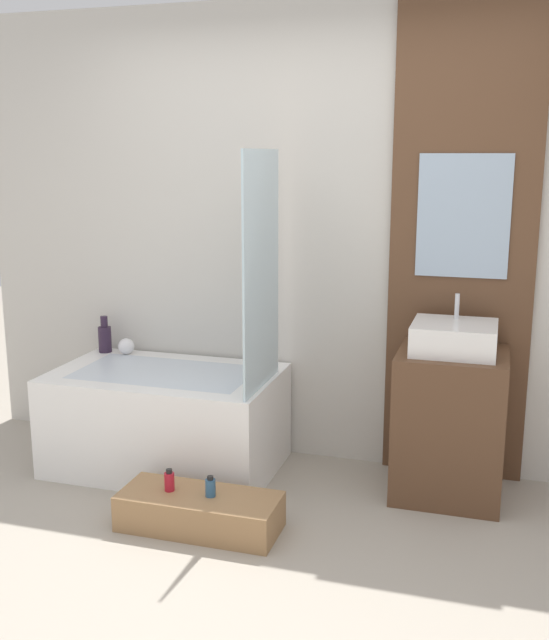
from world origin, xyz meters
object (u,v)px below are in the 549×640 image
object	(u,v)px
wooden_step_bench	(200,511)
vase_round_light	(126,346)
sink	(454,338)
vase_tall_dark	(105,337)
bathtub	(166,419)
bottle_soap_primary	(169,481)
bottle_soap_secondary	(210,487)

from	to	relation	value
wooden_step_bench	vase_round_light	size ratio (longest dim) A/B	7.88
wooden_step_bench	sink	size ratio (longest dim) A/B	1.84
sink	vase_tall_dark	bearing A→B (deg)	174.90
wooden_step_bench	vase_round_light	world-z (taller)	vase_round_light
vase_round_light	bathtub	bearing A→B (deg)	-36.30
bathtub	sink	distance (m)	1.68
sink	vase_round_light	xyz separation A→B (m)	(-1.97, 0.18, -0.24)
wooden_step_bench	bottle_soap_primary	distance (m)	0.21
sink	bottle_soap_secondary	size ratio (longest dim) A/B	4.11
bathtub	wooden_step_bench	xyz separation A→B (m)	(0.46, -0.63, -0.20)
sink	vase_round_light	distance (m)	1.99
bottle_soap_secondary	vase_tall_dark	bearing A→B (deg)	138.83
vase_tall_dark	bottle_soap_primary	xyz separation A→B (m)	(0.85, -0.93, -0.43)
bathtub	wooden_step_bench	size ratio (longest dim) A/B	1.63
bathtub	sink	bearing A→B (deg)	3.95
vase_round_light	wooden_step_bench	bearing A→B (deg)	-47.12
wooden_step_bench	vase_round_light	bearing A→B (deg)	132.88
vase_tall_dark	wooden_step_bench	bearing A→B (deg)	-42.77
bottle_soap_primary	bottle_soap_secondary	bearing A→B (deg)	0.00
vase_tall_dark	bottle_soap_primary	distance (m)	1.34
bathtub	bottle_soap_primary	distance (m)	0.71
sink	bottle_soap_secondary	xyz separation A→B (m)	(-1.05, -0.74, -0.63)
sink	vase_round_light	size ratio (longest dim) A/B	4.29
bathtub	wooden_step_bench	world-z (taller)	bathtub
bathtub	wooden_step_bench	distance (m)	0.81
vase_round_light	bottle_soap_secondary	bearing A→B (deg)	-45.25
bottle_soap_primary	bottle_soap_secondary	world-z (taller)	bottle_soap_primary
vase_tall_dark	bottle_soap_primary	world-z (taller)	vase_tall_dark
wooden_step_bench	sink	distance (m)	1.54
sink	bottle_soap_secondary	world-z (taller)	sink
bottle_soap_primary	bathtub	bearing A→B (deg)	115.98
wooden_step_bench	bottle_soap_secondary	size ratio (longest dim) A/B	7.56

